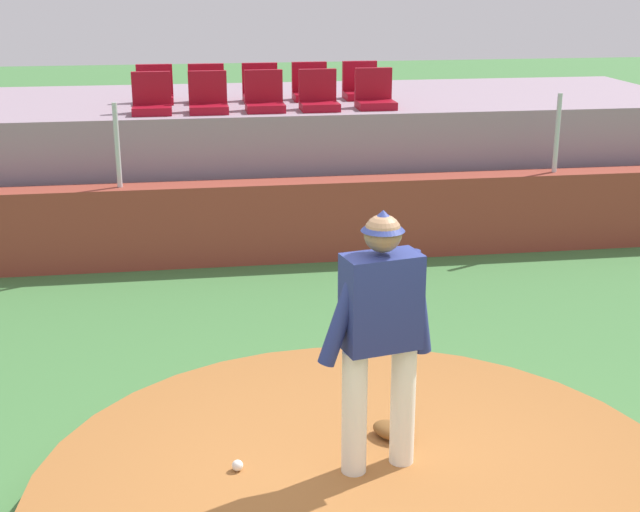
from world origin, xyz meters
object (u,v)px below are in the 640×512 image
(stadium_chair_0, at_px, (152,101))
(stadium_chair_7, at_px, (261,89))
(stadium_chair_6, at_px, (207,90))
(pitcher, at_px, (381,323))
(baseball, at_px, (237,465))
(stadium_chair_9, at_px, (361,87))
(stadium_chair_2, at_px, (265,98))
(stadium_chair_3, at_px, (319,97))
(fielding_glove, at_px, (393,430))
(stadium_chair_5, at_px, (155,91))
(stadium_chair_1, at_px, (208,100))
(stadium_chair_4, at_px, (375,96))
(stadium_chair_8, at_px, (310,88))

(stadium_chair_0, relative_size, stadium_chair_7, 1.00)
(stadium_chair_6, bearing_deg, pitcher, 96.57)
(baseball, distance_m, stadium_chair_9, 7.61)
(baseball, xyz_separation_m, stadium_chair_2, (0.78, 6.19, 1.52))
(baseball, relative_size, stadium_chair_0, 0.15)
(stadium_chair_0, height_order, stadium_chair_3, same)
(stadium_chair_2, bearing_deg, stadium_chair_3, 179.27)
(fielding_glove, xyz_separation_m, stadium_chair_3, (0.38, 5.91, 1.50))
(stadium_chair_2, xyz_separation_m, stadium_chair_6, (-0.70, 0.89, 0.00))
(stadium_chair_5, xyz_separation_m, stadium_chair_7, (1.41, -0.03, 0.00))
(baseball, height_order, stadium_chair_3, stadium_chair_3)
(stadium_chair_1, bearing_deg, pitcher, 97.61)
(stadium_chair_1, distance_m, stadium_chair_4, 2.13)
(stadium_chair_2, xyz_separation_m, stadium_chair_9, (1.42, 0.93, 0.00))
(stadium_chair_8, bearing_deg, stadium_chair_7, 2.72)
(stadium_chair_4, distance_m, stadium_chair_5, 2.95)
(stadium_chair_4, xyz_separation_m, stadium_chair_6, (-2.12, 0.86, 0.00))
(stadium_chair_1, bearing_deg, stadium_chair_8, -146.68)
(baseball, xyz_separation_m, stadium_chair_5, (-0.60, 7.10, 1.52))
(pitcher, height_order, stadium_chair_1, stadium_chair_1)
(stadium_chair_0, distance_m, stadium_chair_2, 1.40)
(fielding_glove, distance_m, stadium_chair_3, 6.11)
(stadium_chair_1, bearing_deg, stadium_chair_5, -53.97)
(stadium_chair_6, xyz_separation_m, stadium_chair_8, (1.41, 0.03, 0.00))
(stadium_chair_1, height_order, stadium_chair_2, same)
(pitcher, height_order, stadium_chair_8, stadium_chair_8)
(baseball, distance_m, stadium_chair_1, 6.36)
(stadium_chair_1, distance_m, stadium_chair_7, 1.17)
(stadium_chair_2, distance_m, stadium_chair_9, 1.70)
(stadium_chair_4, xyz_separation_m, stadium_chair_7, (-1.40, 0.87, 0.00))
(stadium_chair_7, bearing_deg, pitcher, 90.79)
(stadium_chair_5, xyz_separation_m, stadium_chair_6, (0.69, -0.03, 0.00))
(stadium_chair_0, bearing_deg, stadium_chair_5, -91.16)
(stadium_chair_4, height_order, stadium_chair_8, same)
(stadium_chair_3, xyz_separation_m, stadium_chair_5, (-2.07, 0.92, 0.00))
(baseball, height_order, stadium_chair_0, stadium_chair_0)
(stadium_chair_6, xyz_separation_m, stadium_chair_9, (2.12, 0.05, 0.00))
(pitcher, xyz_separation_m, stadium_chair_3, (0.56, 6.26, 0.55))
(stadium_chair_5, relative_size, stadium_chair_8, 1.00)
(baseball, bearing_deg, stadium_chair_6, 89.30)
(stadium_chair_9, bearing_deg, pitcher, 79.79)
(baseball, xyz_separation_m, stadium_chair_6, (0.09, 7.07, 1.52))
(pitcher, height_order, stadium_chair_2, stadium_chair_2)
(stadium_chair_0, relative_size, stadium_chair_2, 1.00)
(stadium_chair_8, bearing_deg, fielding_glove, 86.59)
(stadium_chair_2, relative_size, stadium_chair_4, 1.00)
(stadium_chair_1, bearing_deg, stadium_chair_0, -1.00)
(stadium_chair_3, relative_size, stadium_chair_5, 1.00)
(pitcher, bearing_deg, stadium_chair_8, 73.32)
(stadium_chair_0, height_order, stadium_chair_1, same)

